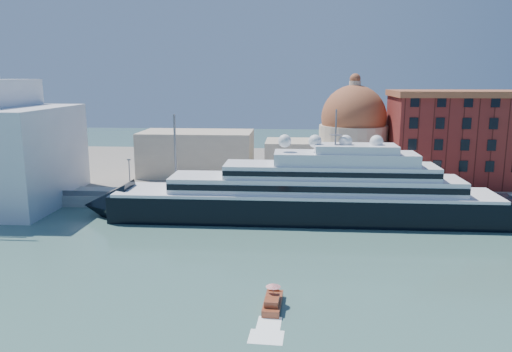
{
  "coord_description": "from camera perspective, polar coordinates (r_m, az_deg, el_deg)",
  "views": [
    {
      "loc": [
        6.14,
        -75.2,
        28.66
      ],
      "look_at": [
        -0.83,
        18.0,
        9.94
      ],
      "focal_mm": 35.0,
      "sensor_mm": 36.0,
      "label": 1
    }
  ],
  "objects": [
    {
      "name": "superyacht",
      "position": [
        101.12,
        4.13,
        -2.52
      ],
      "size": [
        87.56,
        12.14,
        26.17
      ],
      "color": "black",
      "rests_on": "ground"
    },
    {
      "name": "ground",
      "position": [
        80.71,
        -0.37,
        -9.47
      ],
      "size": [
        400.0,
        400.0,
        0.0
      ],
      "primitive_type": "plane",
      "color": "#386157",
      "rests_on": "ground"
    },
    {
      "name": "quay_fence",
      "position": [
        107.95,
        0.9,
        -2.37
      ],
      "size": [
        180.0,
        0.1,
        1.2
      ],
      "primitive_type": "cube",
      "color": "slate",
      "rests_on": "quay"
    },
    {
      "name": "service_barge",
      "position": [
        117.62,
        -26.47,
        -3.64
      ],
      "size": [
        11.39,
        6.11,
        2.44
      ],
      "rotation": [
        0.0,
        0.0,
        -0.24
      ],
      "color": "white",
      "rests_on": "ground"
    },
    {
      "name": "lamp_posts",
      "position": [
        110.71,
        -5.57,
        1.49
      ],
      "size": [
        120.8,
        2.4,
        18.0
      ],
      "color": "slate",
      "rests_on": "quay"
    },
    {
      "name": "land",
      "position": [
        152.85,
        1.9,
        0.9
      ],
      "size": [
        260.0,
        72.0,
        2.0
      ],
      "primitive_type": "cube",
      "color": "slate",
      "rests_on": "ground"
    },
    {
      "name": "quay",
      "position": [
        112.76,
        1.03,
        -2.74
      ],
      "size": [
        180.0,
        10.0,
        2.5
      ],
      "primitive_type": "cube",
      "color": "gray",
      "rests_on": "ground"
    },
    {
      "name": "warehouse",
      "position": [
        136.03,
        24.01,
        4.07
      ],
      "size": [
        43.0,
        19.0,
        23.25
      ],
      "color": "maroon",
      "rests_on": "land"
    },
    {
      "name": "water_taxi",
      "position": [
        64.83,
        1.91,
        -14.19
      ],
      "size": [
        2.52,
        6.6,
        3.08
      ],
      "rotation": [
        0.0,
        0.0,
        -0.06
      ],
      "color": "maroon",
      "rests_on": "ground"
    },
    {
      "name": "church",
      "position": [
        134.1,
        4.35,
        3.69
      ],
      "size": [
        66.0,
        18.0,
        25.5
      ],
      "color": "beige",
      "rests_on": "land"
    }
  ]
}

